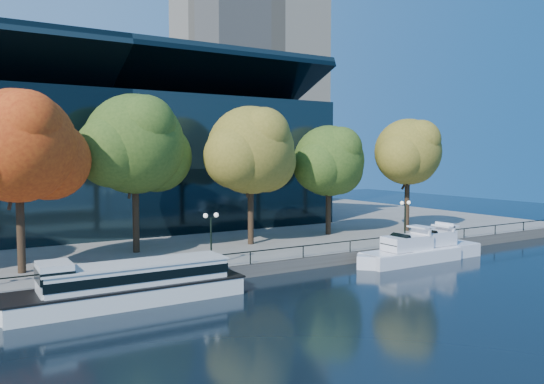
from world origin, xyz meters
TOP-DOWN VIEW (x-y plane):
  - ground at (0.00, 0.00)m, footprint 160.00×160.00m
  - promenade at (0.00, 36.38)m, footprint 90.00×67.08m
  - railing at (0.00, 3.25)m, footprint 88.20×0.08m
  - convention_building at (-4.00, 31.79)m, footprint 50.00×24.57m
  - office_tower at (28.00, 55.00)m, footprint 22.50×22.50m
  - tour_boat at (-10.63, 0.74)m, footprint 16.34×3.65m
  - cruiser_near at (14.19, 0.53)m, footprint 10.91×2.81m
  - cruiser_far at (17.73, 0.76)m, footprint 9.91×2.75m
  - tree_1 at (-15.42, 8.98)m, footprint 10.10×8.29m
  - tree_2 at (-5.93, 12.69)m, footprint 10.74×8.81m
  - tree_3 at (4.66, 11.23)m, footprint 10.36×8.50m
  - tree_4 at (14.76, 12.39)m, footprint 9.38×7.69m
  - tree_5 at (23.96, 10.03)m, footprint 9.18×7.53m
  - lamp_1 at (-2.76, 4.50)m, footprint 1.26×0.36m
  - lamp_2 at (17.88, 4.50)m, footprint 1.26×0.36m

SIDE VIEW (x-z plane):
  - ground at x=0.00m, z-range 0.00..0.00m
  - promenade at x=0.00m, z-range 0.00..1.00m
  - cruiser_near at x=14.19m, z-range -0.60..2.56m
  - cruiser_far at x=17.73m, z-range -0.59..2.65m
  - tour_boat at x=-10.63m, z-range -0.23..2.87m
  - railing at x=0.00m, z-range 1.44..2.43m
  - lamp_1 at x=-2.76m, z-range 1.97..6.00m
  - lamp_2 at x=17.88m, z-range 1.97..6.00m
  - convention_building at x=-4.00m, z-range -2.21..19.22m
  - tree_4 at x=14.76m, z-range 2.88..14.49m
  - tree_5 at x=23.96m, z-range 3.41..15.90m
  - tree_3 at x=4.66m, z-range 3.21..16.27m
  - tree_1 at x=-15.42m, z-range 3.36..16.51m
  - tree_2 at x=-5.93m, z-range 3.37..17.07m
  - office_tower at x=28.00m, z-range 0.07..65.97m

